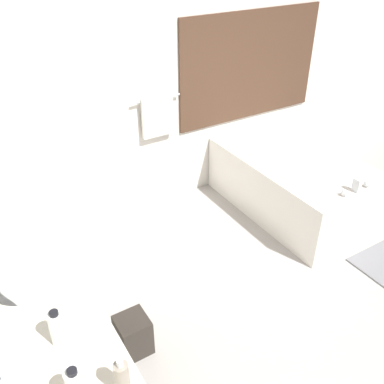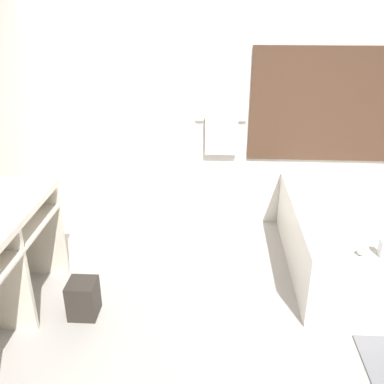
{
  "view_description": "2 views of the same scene",
  "coord_description": "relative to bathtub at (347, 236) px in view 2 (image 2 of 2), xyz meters",
  "views": [
    {
      "loc": [
        -2.0,
        -1.26,
        2.54
      ],
      "look_at": [
        -0.62,
        0.99,
        0.87
      ],
      "focal_mm": 40.0,
      "sensor_mm": 36.0,
      "label": 1
    },
    {
      "loc": [
        -0.36,
        -1.95,
        2.22
      ],
      "look_at": [
        -0.53,
        1.05,
        0.86
      ],
      "focal_mm": 40.0,
      "sensor_mm": 36.0,
      "label": 2
    }
  ],
  "objects": [
    {
      "name": "wall_back_with_blinds",
      "position": [
        -0.79,
        0.86,
        1.03
      ],
      "size": [
        7.4,
        0.13,
        2.7
      ],
      "color": "white",
      "rests_on": "ground_plane"
    },
    {
      "name": "bathtub",
      "position": [
        0.0,
        0.0,
        0.0
      ],
      "size": [
        0.98,
        1.64,
        0.7
      ],
      "color": "silver",
      "rests_on": "ground_plane"
    },
    {
      "name": "waste_bin",
      "position": [
        -2.15,
        -0.76,
        -0.17
      ],
      "size": [
        0.21,
        0.21,
        0.29
      ],
      "color": "#2D2823",
      "rests_on": "ground_plane"
    }
  ]
}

